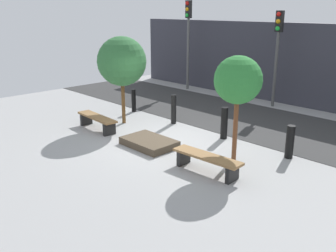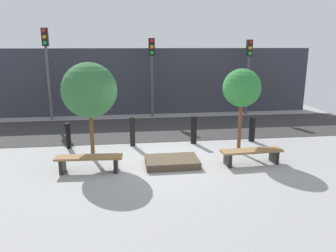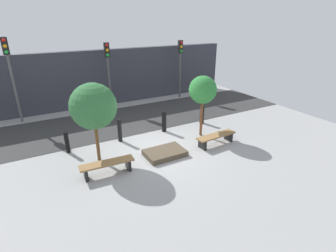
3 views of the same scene
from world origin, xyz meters
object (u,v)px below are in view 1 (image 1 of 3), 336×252
at_px(bench_right, 207,160).
at_px(bollard_far_left, 134,101).
at_px(planter_bed, 149,143).
at_px(bollard_center, 224,123).
at_px(bollard_right, 290,142).
at_px(bollard_left, 174,109).
at_px(traffic_light_west, 188,30).
at_px(bench_left, 97,120).
at_px(tree_behind_left_bench, 122,61).
at_px(traffic_light_mid_west, 278,42).
at_px(tree_behind_right_bench, 238,81).

height_order(bench_right, bollard_far_left, bollard_far_left).
xyz_separation_m(planter_bed, bollard_center, (1.07, 2.04, 0.38)).
bearing_deg(bollard_center, bollard_right, 0.00).
height_order(bench_right, bollard_left, bollard_left).
distance_m(planter_bed, bollard_center, 2.33).
xyz_separation_m(bollard_far_left, bollard_center, (4.26, 0.00, 0.05)).
xyz_separation_m(bench_right, traffic_light_west, (-6.96, 6.76, 2.49)).
distance_m(bench_left, tree_behind_left_bench, 2.07).
xyz_separation_m(planter_bed, traffic_light_west, (-4.67, 6.56, 2.70)).
xyz_separation_m(bollard_center, traffic_light_mid_west, (-1.07, 4.52, 2.05)).
bearing_deg(planter_bed, tree_behind_left_bench, 159.18).
bearing_deg(traffic_light_mid_west, tree_behind_right_bench, -67.98).
distance_m(bollard_center, traffic_light_mid_west, 5.07).
bearing_deg(bench_left, bollard_left, 64.41).
bearing_deg(traffic_light_mid_west, traffic_light_west, 179.99).
bearing_deg(bench_right, planter_bed, 171.79).
bearing_deg(bollard_center, bollard_left, 180.00).
height_order(planter_bed, bollard_center, bollard_center).
xyz_separation_m(bench_left, tree_behind_right_bench, (4.60, 1.07, 1.75)).
bearing_deg(bench_left, tree_behind_left_bench, 93.24).
relative_size(planter_bed, bollard_right, 1.71).
xyz_separation_m(tree_behind_left_bench, traffic_light_mid_west, (2.30, 5.68, 0.45)).
bearing_deg(bollard_far_left, bollard_center, 0.00).
distance_m(planter_bed, bollard_left, 2.33).
bearing_deg(bollard_right, bollard_center, 180.00).
bearing_deg(tree_behind_left_bench, bench_left, -90.00).
distance_m(bollard_far_left, bollard_left, 2.13).
relative_size(bollard_center, traffic_light_mid_west, 0.26).
relative_size(tree_behind_left_bench, bollard_center, 3.02).
bearing_deg(bench_left, bollard_right, 25.41).
xyz_separation_m(bench_left, planter_bed, (2.30, 0.20, -0.22)).
relative_size(tree_behind_right_bench, bollard_right, 3.04).
bearing_deg(bollard_left, bench_left, -118.83).
height_order(planter_bed, bollard_far_left, bollard_far_left).
height_order(bollard_right, traffic_light_west, traffic_light_west).
relative_size(bench_right, traffic_light_mid_west, 0.50).
bearing_deg(bench_right, bollard_center, 115.59).
bearing_deg(tree_behind_left_bench, bollard_right, 11.97).
xyz_separation_m(bench_right, traffic_light_mid_west, (-2.30, 6.76, 2.22)).
relative_size(planter_bed, bollard_center, 1.57).
bearing_deg(bollard_center, bench_right, -61.17).
bearing_deg(bollard_center, planter_bed, -117.59).
relative_size(bollard_left, traffic_light_west, 0.24).
relative_size(bollard_left, traffic_light_mid_west, 0.27).
bearing_deg(bollard_left, bollard_far_left, 180.00).
relative_size(tree_behind_right_bench, bollard_left, 2.69).
bearing_deg(traffic_light_mid_west, bollard_right, -54.70).
relative_size(bench_right, planter_bed, 1.20).
distance_m(tree_behind_right_bench, bollard_left, 3.89).
bearing_deg(tree_behind_right_bench, bollard_right, 52.36).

